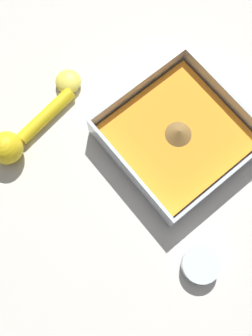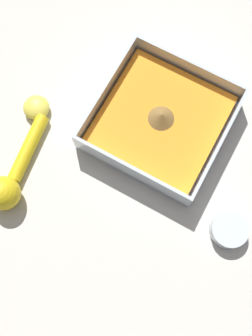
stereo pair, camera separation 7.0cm
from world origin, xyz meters
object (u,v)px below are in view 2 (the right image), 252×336
Objects in this scene: spice_bowl at (229,230)px; lemon_half at (36,107)px; square_dish at (160,121)px; lemon_squeezer at (11,180)px.

lemon_half is at bearing 175.43° from spice_bowl.
square_dish is 3.61× the size of spice_bowl.
square_dish is 0.29m from lemon_squeezer.
spice_bowl is at bearing -4.57° from lemon_half.
square_dish is at bearing 21.48° from lemon_half.
spice_bowl is 0.40m from lemon_squeezer.
square_dish is at bearing 148.74° from spice_bowl.
spice_bowl is at bearing 98.24° from lemon_squeezer.
square_dish is at bearing 133.93° from lemon_squeezer.
spice_bowl and lemon_half have the same top height.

